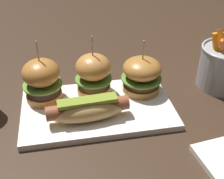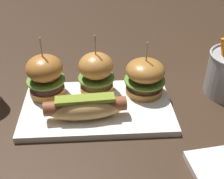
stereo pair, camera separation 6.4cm
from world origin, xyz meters
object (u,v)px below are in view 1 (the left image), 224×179
hot_dog (88,109)px  slider_center (94,74)px  slider_right (142,75)px  slider_left (42,80)px  platter_main (97,108)px

hot_dog → slider_center: bearing=74.5°
slider_center → slider_right: bearing=-5.1°
slider_left → slider_right: bearing=-1.4°
platter_main → slider_center: 0.08m
slider_center → hot_dog: bearing=-105.5°
hot_dog → slider_center: slider_center is taller
slider_right → platter_main: bearing=-158.3°
hot_dog → platter_main: bearing=59.2°
slider_center → slider_right: slider_center is taller
slider_left → hot_dog: bearing=-45.3°
platter_main → slider_center: slider_center is taller
platter_main → slider_right: 0.13m
slider_right → slider_center: bearing=174.9°
slider_left → slider_center: same height
hot_dog → slider_center: (0.03, 0.10, 0.02)m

